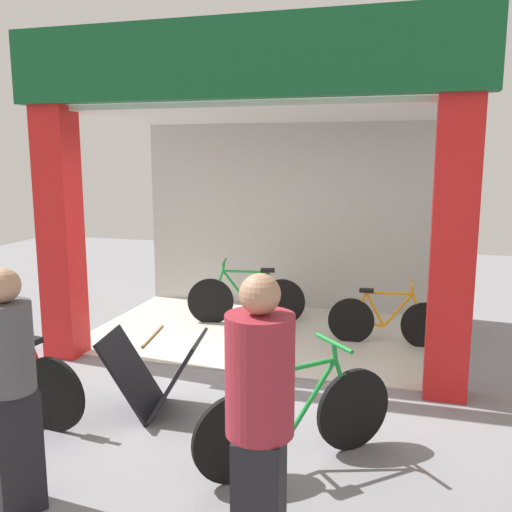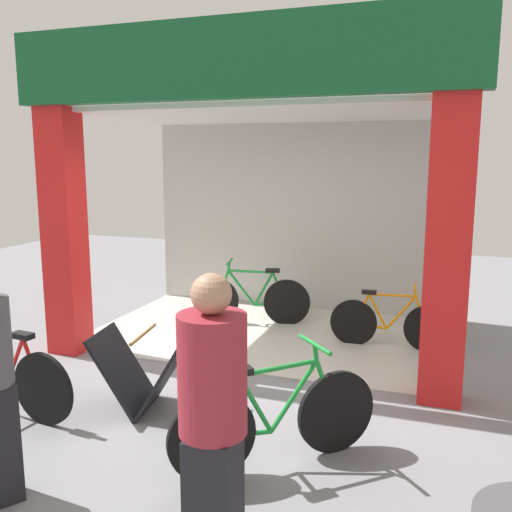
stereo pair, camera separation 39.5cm
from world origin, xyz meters
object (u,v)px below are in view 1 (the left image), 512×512
(sandwich_board_sign, at_px, (154,374))
(bicycle_parked_0, at_px, (297,418))
(bicycle_parked_1, at_px, (7,381))
(pedestrian_1, at_px, (11,391))
(bicycle_inside_0, at_px, (247,299))
(bicycle_inside_1, at_px, (387,321))
(pedestrian_2, at_px, (260,437))

(sandwich_board_sign, bearing_deg, bicycle_parked_0, -20.01)
(bicycle_parked_1, xyz_separation_m, pedestrian_1, (0.94, -1.05, 0.46))
(bicycle_inside_0, distance_m, bicycle_parked_1, 3.52)
(bicycle_parked_0, distance_m, pedestrian_1, 1.98)
(bicycle_parked_1, bearing_deg, bicycle_inside_0, 70.72)
(bicycle_parked_0, bearing_deg, pedestrian_1, -147.61)
(bicycle_parked_0, relative_size, pedestrian_1, 0.78)
(bicycle_inside_1, relative_size, pedestrian_1, 0.89)
(bicycle_parked_1, relative_size, pedestrian_2, 0.94)
(pedestrian_1, bearing_deg, bicycle_inside_0, 87.03)
(pedestrian_2, bearing_deg, pedestrian_1, 170.77)
(bicycle_parked_0, distance_m, sandwich_board_sign, 1.50)
(bicycle_parked_1, bearing_deg, pedestrian_2, -26.72)
(bicycle_inside_1, distance_m, pedestrian_2, 4.32)
(bicycle_parked_1, xyz_separation_m, pedestrian_2, (2.64, -1.33, 0.54))
(bicycle_parked_1, height_order, pedestrian_2, pedestrian_2)
(bicycle_inside_0, relative_size, pedestrian_2, 0.91)
(bicycle_parked_0, bearing_deg, bicycle_inside_0, 112.76)
(bicycle_inside_1, distance_m, pedestrian_1, 4.54)
(bicycle_inside_0, height_order, bicycle_parked_1, bicycle_parked_1)
(bicycle_inside_1, bearing_deg, bicycle_inside_0, 168.30)
(bicycle_parked_0, xyz_separation_m, sandwich_board_sign, (-1.41, 0.51, -0.00))
(bicycle_inside_1, height_order, bicycle_parked_0, bicycle_parked_0)
(bicycle_inside_0, relative_size, bicycle_parked_0, 1.26)
(sandwich_board_sign, xyz_separation_m, pedestrian_2, (1.48, -1.82, 0.53))
(pedestrian_2, bearing_deg, bicycle_parked_0, 93.25)
(bicycle_parked_0, height_order, pedestrian_1, pedestrian_1)
(sandwich_board_sign, relative_size, pedestrian_2, 0.55)
(pedestrian_1, relative_size, pedestrian_2, 0.93)
(bicycle_inside_0, relative_size, bicycle_inside_1, 1.10)
(bicycle_inside_0, distance_m, pedestrian_1, 4.40)
(bicycle_parked_1, bearing_deg, bicycle_inside_1, 43.70)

